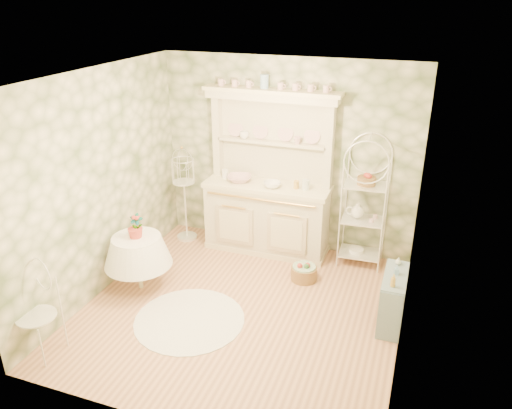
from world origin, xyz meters
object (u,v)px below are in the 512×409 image
(bakers_rack, at_px, (364,204))
(side_shelf, at_px, (393,299))
(round_table, at_px, (138,260))
(cafe_chair, at_px, (36,313))
(floor_basket, at_px, (304,271))
(birdcage_stand, at_px, (184,191))
(kitchen_dresser, at_px, (267,175))

(bakers_rack, relative_size, side_shelf, 2.47)
(round_table, distance_m, cafe_chair, 1.45)
(side_shelf, bearing_deg, cafe_chair, -152.64)
(cafe_chair, relative_size, floor_basket, 2.64)
(round_table, bearing_deg, floor_basket, 24.72)
(cafe_chair, distance_m, floor_basket, 3.20)
(cafe_chair, height_order, birdcage_stand, birdcage_stand)
(birdcage_stand, bearing_deg, kitchen_dresser, 3.56)
(bakers_rack, distance_m, floor_basket, 1.19)
(side_shelf, bearing_deg, bakers_rack, 113.79)
(side_shelf, bearing_deg, round_table, -173.99)
(cafe_chair, height_order, floor_basket, cafe_chair)
(floor_basket, bearing_deg, round_table, -155.28)
(side_shelf, distance_m, cafe_chair, 3.79)
(kitchen_dresser, xyz_separation_m, bakers_rack, (1.33, 0.05, -0.26))
(kitchen_dresser, distance_m, round_table, 2.05)
(bakers_rack, height_order, side_shelf, bakers_rack)
(birdcage_stand, bearing_deg, cafe_chair, -94.57)
(side_shelf, bearing_deg, kitchen_dresser, 147.83)
(bakers_rack, xyz_separation_m, side_shelf, (0.55, -1.23, -0.58))
(round_table, bearing_deg, bakers_rack, 31.84)
(cafe_chair, bearing_deg, birdcage_stand, 105.18)
(kitchen_dresser, distance_m, side_shelf, 2.37)
(birdcage_stand, height_order, floor_basket, birdcage_stand)
(kitchen_dresser, xyz_separation_m, round_table, (-1.18, -1.51, -0.75))
(cafe_chair, bearing_deg, kitchen_dresser, 82.91)
(round_table, relative_size, birdcage_stand, 0.52)
(kitchen_dresser, relative_size, floor_basket, 6.20)
(kitchen_dresser, relative_size, round_table, 2.89)
(side_shelf, xyz_separation_m, round_table, (-3.06, -0.33, 0.09))
(bakers_rack, bearing_deg, birdcage_stand, -179.84)
(bakers_rack, height_order, cafe_chair, bakers_rack)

